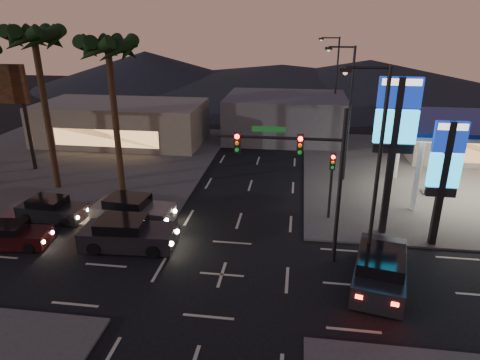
# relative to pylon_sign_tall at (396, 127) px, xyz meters

# --- Properties ---
(ground) EXTENTS (140.00, 140.00, 0.00)m
(ground) POSITION_rel_pylon_sign_tall_xyz_m (-8.50, -5.50, -6.39)
(ground) COLOR black
(ground) RESTS_ON ground
(corner_lot_ne) EXTENTS (24.00, 24.00, 0.12)m
(corner_lot_ne) POSITION_rel_pylon_sign_tall_xyz_m (7.50, 10.50, -6.33)
(corner_lot_ne) COLOR #47443F
(corner_lot_ne) RESTS_ON ground
(corner_lot_nw) EXTENTS (24.00, 24.00, 0.12)m
(corner_lot_nw) POSITION_rel_pylon_sign_tall_xyz_m (-24.50, 10.50, -6.33)
(corner_lot_nw) COLOR #47443F
(corner_lot_nw) RESTS_ON ground
(convenience_store) EXTENTS (10.00, 6.00, 4.00)m
(convenience_store) POSITION_rel_pylon_sign_tall_xyz_m (9.50, 15.50, -4.39)
(convenience_store) COLOR #726B5B
(convenience_store) RESTS_ON ground
(pylon_sign_tall) EXTENTS (2.20, 0.35, 9.00)m
(pylon_sign_tall) POSITION_rel_pylon_sign_tall_xyz_m (0.00, 0.00, 0.00)
(pylon_sign_tall) COLOR black
(pylon_sign_tall) RESTS_ON ground
(pylon_sign_short) EXTENTS (1.60, 0.35, 7.00)m
(pylon_sign_short) POSITION_rel_pylon_sign_tall_xyz_m (2.50, -1.00, -1.74)
(pylon_sign_short) COLOR black
(pylon_sign_short) RESTS_ON ground
(traffic_signal_mast) EXTENTS (6.10, 0.39, 8.00)m
(traffic_signal_mast) POSITION_rel_pylon_sign_tall_xyz_m (-4.74, -3.51, -1.17)
(traffic_signal_mast) COLOR black
(traffic_signal_mast) RESTS_ON ground
(pedestal_signal) EXTENTS (0.32, 0.39, 4.30)m
(pedestal_signal) POSITION_rel_pylon_sign_tall_xyz_m (-3.00, 1.48, -3.47)
(pedestal_signal) COLOR black
(pedestal_signal) RESTS_ON ground
(streetlight_near) EXTENTS (2.14, 0.25, 10.00)m
(streetlight_near) POSITION_rel_pylon_sign_tall_xyz_m (-1.71, -4.50, -0.68)
(streetlight_near) COLOR black
(streetlight_near) RESTS_ON ground
(streetlight_mid) EXTENTS (2.14, 0.25, 10.00)m
(streetlight_mid) POSITION_rel_pylon_sign_tall_xyz_m (-1.71, 8.50, -0.68)
(streetlight_mid) COLOR black
(streetlight_mid) RESTS_ON ground
(streetlight_far) EXTENTS (2.14, 0.25, 10.00)m
(streetlight_far) POSITION_rel_pylon_sign_tall_xyz_m (-1.71, 22.50, -0.68)
(streetlight_far) COLOR black
(streetlight_far) RESTS_ON ground
(palm_a) EXTENTS (4.41, 4.41, 10.86)m
(palm_a) POSITION_rel_pylon_sign_tall_xyz_m (-17.50, 4.00, 3.03)
(palm_a) COLOR black
(palm_a) RESTS_ON ground
(palm_b) EXTENTS (4.41, 4.41, 11.46)m
(palm_b) POSITION_rel_pylon_sign_tall_xyz_m (-22.50, 4.00, 3.58)
(palm_b) COLOR black
(palm_b) RESTS_ON ground
(building_far_west) EXTENTS (16.00, 8.00, 4.00)m
(building_far_west) POSITION_rel_pylon_sign_tall_xyz_m (-22.50, 16.50, -4.39)
(building_far_west) COLOR #726B5B
(building_far_west) RESTS_ON ground
(building_far_mid) EXTENTS (12.00, 9.00, 4.40)m
(building_far_mid) POSITION_rel_pylon_sign_tall_xyz_m (-6.50, 20.50, -4.19)
(building_far_mid) COLOR #4C4C51
(building_far_mid) RESTS_ON ground
(hill_left) EXTENTS (40.00, 40.00, 6.00)m
(hill_left) POSITION_rel_pylon_sign_tall_xyz_m (-33.50, 54.50, -3.39)
(hill_left) COLOR black
(hill_left) RESTS_ON ground
(hill_right) EXTENTS (50.00, 50.00, 5.00)m
(hill_right) POSITION_rel_pylon_sign_tall_xyz_m (6.50, 54.50, -3.89)
(hill_right) COLOR black
(hill_right) RESTS_ON ground
(hill_center) EXTENTS (60.00, 60.00, 4.00)m
(hill_center) POSITION_rel_pylon_sign_tall_xyz_m (-8.50, 54.50, -4.39)
(hill_center) COLOR black
(hill_center) RESTS_ON ground
(car_lane_a_front) EXTENTS (5.27, 2.43, 1.69)m
(car_lane_a_front) POSITION_rel_pylon_sign_tall_xyz_m (-14.08, -3.54, -5.61)
(car_lane_a_front) COLOR black
(car_lane_a_front) RESTS_ON ground
(car_lane_a_mid) EXTENTS (4.20, 2.09, 1.33)m
(car_lane_a_mid) POSITION_rel_pylon_sign_tall_xyz_m (-20.48, -4.28, -5.78)
(car_lane_a_mid) COLOR black
(car_lane_a_mid) RESTS_ON ground
(car_lane_b_front) EXTENTS (5.16, 2.50, 1.64)m
(car_lane_b_front) POSITION_rel_pylon_sign_tall_xyz_m (-14.97, -0.51, -5.63)
(car_lane_b_front) COLOR #5A5B5D
(car_lane_b_front) RESTS_ON ground
(car_lane_b_mid) EXTENTS (4.39, 2.11, 1.39)m
(car_lane_b_mid) POSITION_rel_pylon_sign_tall_xyz_m (-20.09, -0.83, -5.75)
(car_lane_b_mid) COLOR black
(car_lane_b_mid) RESTS_ON ground
(suv_station) EXTENTS (3.29, 5.63, 1.77)m
(suv_station) POSITION_rel_pylon_sign_tall_xyz_m (-1.00, -5.23, -5.57)
(suv_station) COLOR black
(suv_station) RESTS_ON ground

